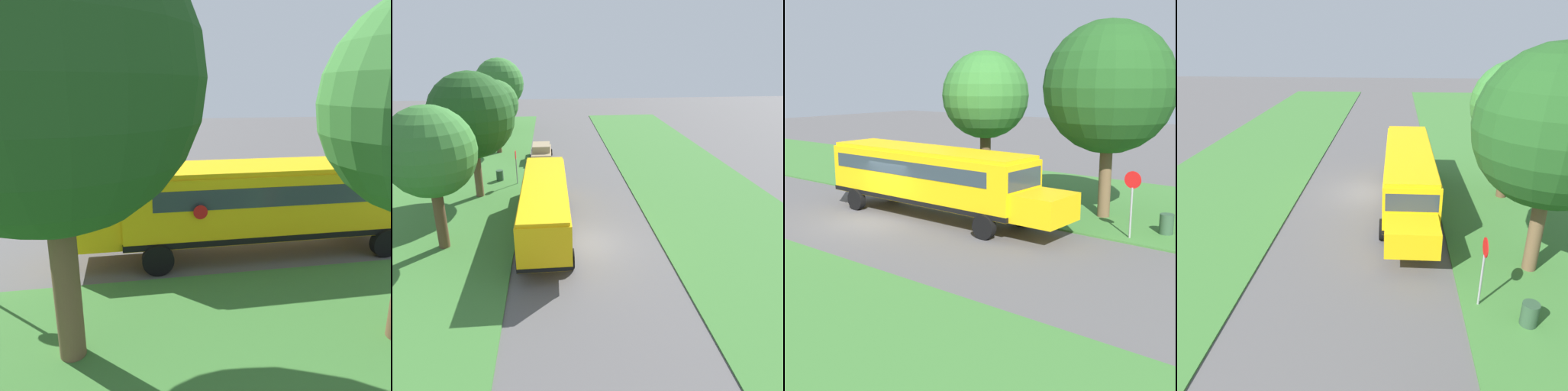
{
  "view_description": "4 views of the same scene",
  "coord_description": "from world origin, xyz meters",
  "views": [
    {
      "loc": [
        -14.49,
        6.29,
        5.67
      ],
      "look_at": [
        -0.29,
        3.78,
        1.6
      ],
      "focal_mm": 35.0,
      "sensor_mm": 36.0,
      "label": 1
    },
    {
      "loc": [
        -1.79,
        -18.55,
        10.3
      ],
      "look_at": [
        0.32,
        3.35,
        1.52
      ],
      "focal_mm": 35.0,
      "sensor_mm": 36.0,
      "label": 2
    },
    {
      "loc": [
        15.12,
        18.4,
        6.25
      ],
      "look_at": [
        -1.84,
        4.71,
        1.52
      ],
      "focal_mm": 50.0,
      "sensor_mm": 36.0,
      "label": 3
    },
    {
      "loc": [
        -1.53,
        21.07,
        8.98
      ],
      "look_at": [
        -0.53,
        4.57,
        1.78
      ],
      "focal_mm": 35.0,
      "sensor_mm": 36.0,
      "label": 4
    }
  ],
  "objects": [
    {
      "name": "oak_tree_roadside_mid",
      "position": [
        -7.13,
        7.78,
        5.8
      ],
      "size": [
        5.76,
        5.76,
        8.73
      ],
      "color": "brown",
      "rests_on": "ground"
    },
    {
      "name": "ground_plane",
      "position": [
        0.0,
        0.0,
        0.0
      ],
      "size": [
        120.0,
        120.0,
        0.0
      ],
      "primitive_type": "plane",
      "color": "#565454"
    },
    {
      "name": "school_bus",
      "position": [
        -2.3,
        1.63,
        1.92
      ],
      "size": [
        2.85,
        12.42,
        3.16
      ],
      "color": "yellow",
      "rests_on": "ground"
    },
    {
      "name": "grass_far_side",
      "position": [
        9.0,
        0.0,
        0.04
      ],
      "size": [
        10.0,
        80.0,
        0.07
      ],
      "primitive_type": "cube",
      "color": "#3D7533",
      "rests_on": "ground"
    }
  ]
}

